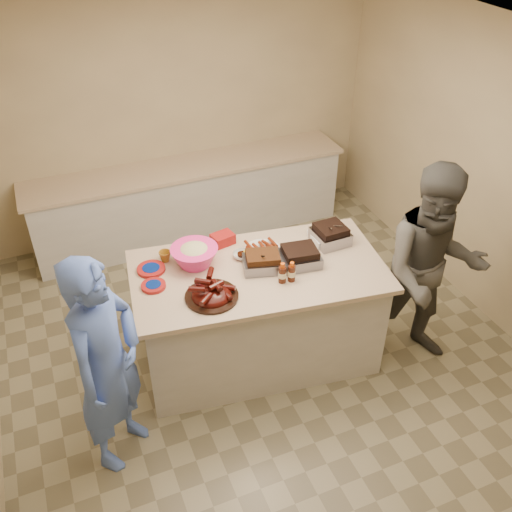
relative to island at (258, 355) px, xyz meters
name	(u,v)px	position (x,y,z in m)	size (l,w,h in m)	color
room	(264,356)	(0.04, -0.04, 0.00)	(4.50, 5.00, 2.70)	tan
back_counter	(190,200)	(0.04, 2.16, 0.45)	(3.60, 0.64, 0.90)	beige
island	(258,355)	(0.00, 0.00, 0.00)	(2.06, 1.08, 0.97)	beige
rib_platter	(212,297)	(-0.46, -0.19, 0.97)	(0.41, 0.41, 0.17)	#450C07
pulled_pork_tray	(263,269)	(0.04, 0.00, 0.97)	(0.31, 0.24, 0.09)	#47230F
brisket_tray	(299,264)	(0.34, -0.06, 0.97)	(0.32, 0.27, 0.10)	black
roasting_pan	(330,242)	(0.72, 0.12, 0.97)	(0.28, 0.28, 0.11)	gray
coleslaw_bowl	(195,264)	(-0.45, 0.27, 0.97)	(0.39, 0.39, 0.27)	#F62E8B
sausage_plate	(263,251)	(0.13, 0.23, 0.97)	(0.32, 0.32, 0.05)	silver
mac_cheese_dish	(329,239)	(0.74, 0.17, 0.97)	(0.32, 0.24, 0.09)	#FFA21F
bbq_bottle_a	(282,282)	(0.11, -0.22, 0.97)	(0.06, 0.06, 0.18)	#3C160B
bbq_bottle_b	(291,280)	(0.19, -0.23, 0.97)	(0.06, 0.06, 0.18)	#3C160B
mustard_bottle	(246,260)	(-0.04, 0.16, 0.97)	(0.04, 0.04, 0.12)	yellow
sauce_bowl	(242,258)	(-0.06, 0.20, 0.97)	(0.15, 0.05, 0.15)	silver
plate_stack_large	(151,270)	(-0.81, 0.32, 0.97)	(0.23, 0.23, 0.03)	maroon
plate_stack_small	(154,287)	(-0.84, 0.10, 0.97)	(0.19, 0.19, 0.03)	maroon
plastic_cup	(166,261)	(-0.67, 0.40, 0.97)	(0.10, 0.09, 0.10)	#996A1C
basket_stack	(223,243)	(-0.14, 0.46, 0.97)	(0.19, 0.14, 0.09)	maroon
guest_blue	(125,446)	(-1.32, -0.50, 0.00)	(0.65, 1.77, 0.42)	#5273D6
guest_gray	(413,352)	(1.32, -0.51, 0.00)	(0.91, 1.87, 0.71)	#514F49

